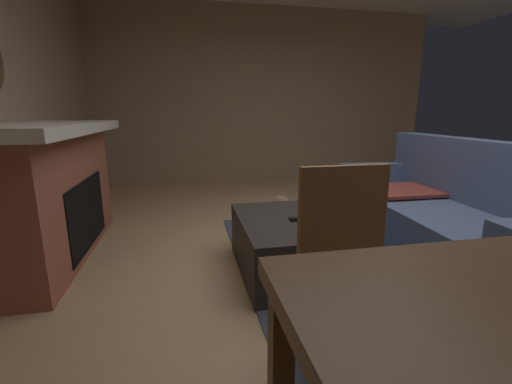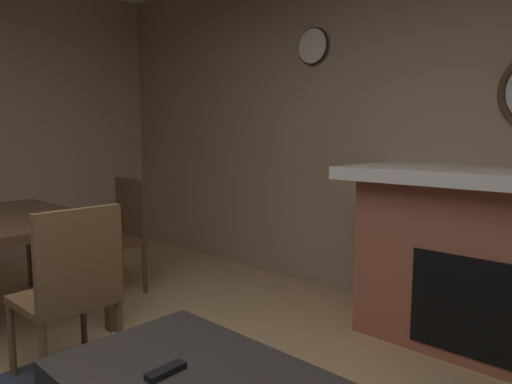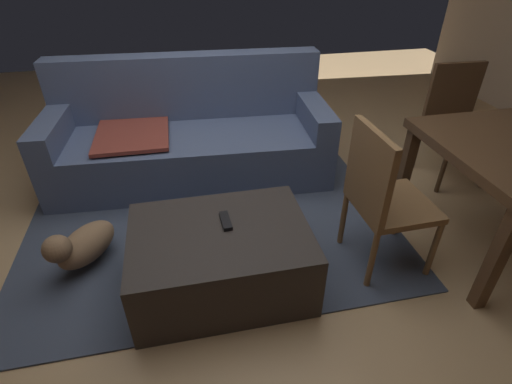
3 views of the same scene
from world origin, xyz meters
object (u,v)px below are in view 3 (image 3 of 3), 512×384
object	(u,v)px
tv_remote	(226,221)
dining_chair_north	(455,116)
potted_plant	(449,97)
small_dog	(82,245)
dining_chair_west	(382,194)
ottoman_coffee_table	(221,258)
couch	(190,138)

from	to	relation	value
tv_remote	dining_chair_north	bearing A→B (deg)	20.57
potted_plant	small_dog	distance (m)	3.92
dining_chair_west	potted_plant	distance (m)	2.64
dining_chair_west	ottoman_coffee_table	bearing A→B (deg)	-179.92
dining_chair_north	couch	bearing A→B (deg)	168.06
tv_remote	potted_plant	size ratio (longest dim) A/B	0.31
couch	dining_chair_north	size ratio (longest dim) A/B	2.47
couch	tv_remote	world-z (taller)	couch
tv_remote	dining_chair_north	world-z (taller)	dining_chair_north
potted_plant	couch	bearing A→B (deg)	-169.38
potted_plant	dining_chair_west	bearing A→B (deg)	-133.66
ottoman_coffee_table	small_dog	size ratio (longest dim) A/B	2.12
tv_remote	small_dog	xyz separation A→B (m)	(-0.87, 0.25, -0.24)
tv_remote	dining_chair_north	size ratio (longest dim) A/B	0.17
ottoman_coffee_table	small_dog	xyz separation A→B (m)	(-0.82, 0.32, -0.03)
couch	dining_chair_west	xyz separation A→B (m)	(1.02, -1.37, 0.19)
couch	potted_plant	distance (m)	2.89
tv_remote	potted_plant	xyz separation A→B (m)	(2.72, 1.84, -0.15)
couch	small_dog	xyz separation A→B (m)	(-0.75, -1.05, -0.15)
couch	small_dog	world-z (taller)	couch
dining_chair_west	potted_plant	xyz separation A→B (m)	(1.82, 1.90, -0.25)
tv_remote	dining_chair_north	xyz separation A→B (m)	(2.02, 0.85, 0.10)
ottoman_coffee_table	tv_remote	world-z (taller)	tv_remote
ottoman_coffee_table	potted_plant	xyz separation A→B (m)	(2.76, 1.90, 0.07)
ottoman_coffee_table	potted_plant	bearing A→B (deg)	34.55
ottoman_coffee_table	potted_plant	distance (m)	3.36
ottoman_coffee_table	dining_chair_west	world-z (taller)	dining_chair_west
couch	ottoman_coffee_table	distance (m)	1.38
dining_chair_north	potted_plant	world-z (taller)	dining_chair_north
ottoman_coffee_table	tv_remote	bearing A→B (deg)	55.72
small_dog	dining_chair_north	bearing A→B (deg)	11.70
dining_chair_north	potted_plant	bearing A→B (deg)	54.83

